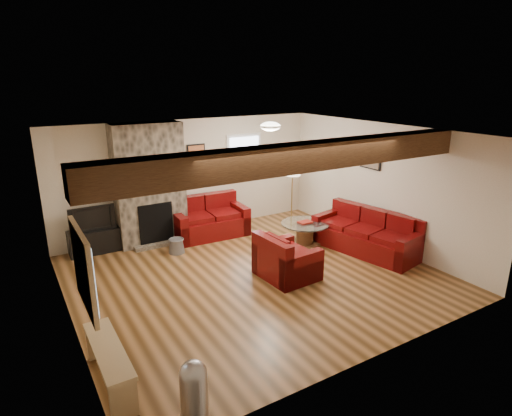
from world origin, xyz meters
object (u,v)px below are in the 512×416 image
Objects in this scene: sofa_three at (366,232)px; coffee_table at (305,234)px; tv_cabinet at (94,241)px; television at (92,218)px; floor_lamp at (292,173)px; armchair_red at (287,256)px; loveseat at (209,217)px.

sofa_three is 1.24m from coffee_table.
television is (0.00, 0.00, 0.49)m from tv_cabinet.
floor_lamp is (0.52, 1.19, 1.00)m from coffee_table.
tv_cabinet is 1.11× the size of television.
sofa_three is at bearing -30.39° from tv_cabinet.
coffee_table reaches higher than tv_cabinet.
armchair_red is at bearing -47.08° from tv_cabinet.
loveseat is 1.62× the size of coffee_table.
coffee_table is 1.64m from floor_lamp.
armchair_red is 3.92m from television.
sofa_three is 3.35m from loveseat.
sofa_three is 1.32× the size of loveseat.
loveseat is at bearing 3.10° from armchair_red.
coffee_table is at bearing -25.87° from tv_cabinet.
sofa_three is at bearing -30.39° from television.
floor_lamp is (-0.33, 2.08, 0.84)m from sofa_three.
tv_cabinet is (-4.66, 2.74, -0.17)m from sofa_three.
tv_cabinet is 4.49m from floor_lamp.
armchair_red is 1.54m from coffee_table.
coffee_table is 4.24m from tv_cabinet.
floor_lamp is at bearing 66.60° from coffee_table.
sofa_three is at bearing -46.23° from coffee_table.
coffee_table is at bearing -44.25° from loveseat.
armchair_red is 3.90m from tv_cabinet.
armchair_red is (-2.01, -0.12, -0.02)m from sofa_three.
floor_lamp is at bearing -40.71° from armchair_red.
sofa_three is 2.14× the size of coffee_table.
floor_lamp reaches higher than sofa_three.
tv_cabinet is at bearing 154.13° from coffee_table.
television is at bearing 175.41° from loveseat.
sofa_three is at bearing -89.96° from armchair_red.
sofa_three is at bearing -44.01° from loveseat.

